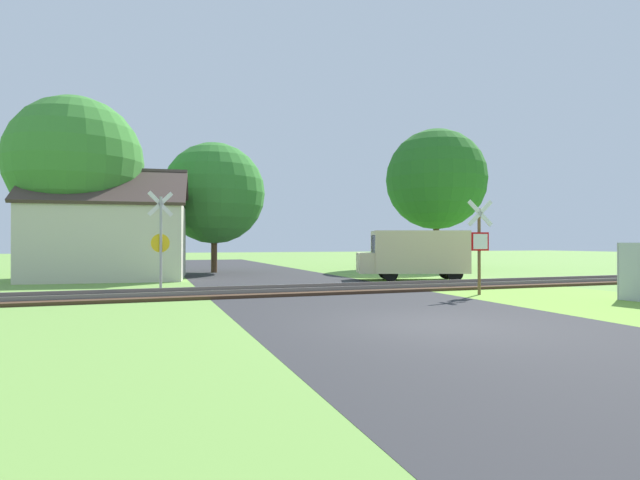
% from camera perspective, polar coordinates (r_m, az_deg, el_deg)
% --- Properties ---
extents(ground_plane, '(160.00, 160.00, 0.00)m').
position_cam_1_polar(ground_plane, '(10.63, 12.88, -9.49)').
color(ground_plane, '#6B9942').
extents(road_asphalt, '(7.52, 80.00, 0.01)m').
position_cam_1_polar(road_asphalt, '(12.35, 7.87, -8.20)').
color(road_asphalt, '#2D2D30').
rests_on(road_asphalt, ground).
extents(rail_track, '(60.00, 2.60, 0.22)m').
position_cam_1_polar(rail_track, '(17.36, -0.46, -5.74)').
color(rail_track, '#422D1E').
rests_on(rail_track, ground).
extents(stop_sign_near, '(0.87, 0.20, 3.10)m').
position_cam_1_polar(stop_sign_near, '(17.05, 17.77, -0.22)').
color(stop_sign_near, brown).
rests_on(stop_sign_near, ground).
extents(crossing_sign_far, '(0.86, 0.23, 3.47)m').
position_cam_1_polar(crossing_sign_far, '(17.96, -17.76, 0.41)').
color(crossing_sign_far, '#9E9EA5').
rests_on(crossing_sign_far, ground).
extents(house, '(7.53, 6.27, 5.23)m').
position_cam_1_polar(house, '(25.35, -22.81, 0.12)').
color(house, beige).
rests_on(house, ground).
extents(tree_far, '(6.73, 6.73, 9.34)m').
position_cam_1_polar(tree_far, '(34.67, 13.13, 6.75)').
color(tree_far, '#513823').
rests_on(tree_far, ground).
extents(tree_left, '(6.07, 6.07, 8.49)m').
position_cam_1_polar(tree_left, '(26.11, -26.17, 7.96)').
color(tree_left, '#513823').
rests_on(tree_left, ground).
extents(tree_center, '(5.76, 5.76, 7.41)m').
position_cam_1_polar(tree_center, '(29.26, -12.00, 5.24)').
color(tree_center, '#513823').
rests_on(tree_center, ground).
extents(mail_truck, '(5.24, 3.34, 2.24)m').
position_cam_1_polar(mail_truck, '(23.12, 10.83, -1.46)').
color(mail_truck, beige).
rests_on(mail_truck, ground).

